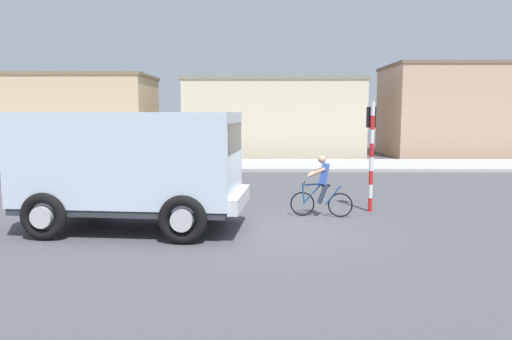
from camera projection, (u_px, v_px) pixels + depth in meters
The scene contains 9 objects.
ground_plane at pixel (281, 231), 11.86m from camera, with size 120.00×120.00×0.00m, color #4C4C51.
sidewalk_far at pixel (269, 165), 25.72m from camera, with size 80.00×5.00×0.16m, color #ADADA8.
truck_foreground at pixel (132, 162), 11.86m from camera, with size 5.62×3.20×2.90m.
cyclist at pixel (322, 186), 13.34m from camera, with size 1.72×0.54×1.72m.
traffic_light_pole at pixel (371, 141), 13.96m from camera, with size 0.24×0.43×3.20m.
car_red_near at pixel (145, 166), 18.58m from camera, with size 4.21×2.33×1.60m.
building_corner_left at pixel (74, 116), 31.86m from camera, with size 10.34×6.11×5.30m.
building_mid_block at pixel (273, 117), 32.13m from camera, with size 11.60×5.89×5.06m.
building_corner_right at pixel (445, 110), 32.23m from camera, with size 7.90×6.49×6.00m.
Camera 1 is at (-0.55, -11.60, 2.91)m, focal length 33.78 mm.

